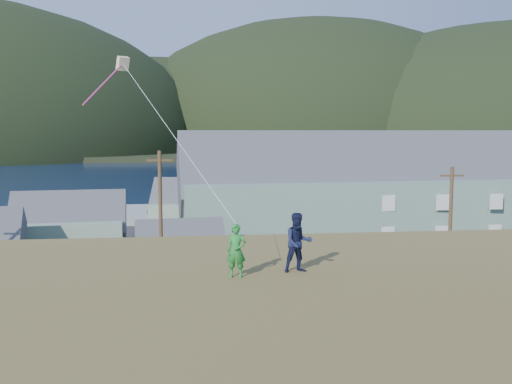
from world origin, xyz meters
TOP-DOWN VIEW (x-y plane):
  - ground at (0.00, 0.00)m, footprint 900.00×900.00m
  - grass_strip at (0.00, -2.00)m, footprint 110.00×8.00m
  - waterfront_lot at (0.00, 17.00)m, footprint 72.00×36.00m
  - wharf at (-6.00, 40.00)m, footprint 26.00×14.00m
  - far_shore at (0.00, 330.00)m, footprint 900.00×320.00m
  - far_hills at (35.59, 279.38)m, footprint 760.00×265.00m
  - lodge at (16.22, 19.10)m, footprint 39.18×13.20m
  - shed_palegreen_near at (-12.67, 16.98)m, footprint 10.30×6.98m
  - shed_white at (-2.81, 9.07)m, footprint 7.19×5.15m
  - shed_palegreen_far at (-0.71, 27.82)m, footprint 11.95×8.19m
  - utility_poles at (-3.71, 1.50)m, footprint 36.08×0.24m
  - parked_cars at (-8.95, 21.07)m, footprint 25.46×13.41m
  - kite_flyer_green at (-0.77, -18.86)m, footprint 0.60×0.45m
  - kite_flyer_navy at (1.03, -18.46)m, footprint 0.90×0.74m
  - kite_rig at (-4.72, -10.22)m, footprint 2.60×4.81m

SIDE VIEW (x-z plane):
  - ground at x=0.00m, z-range 0.00..0.00m
  - grass_strip at x=0.00m, z-range 0.00..0.10m
  - waterfront_lot at x=0.00m, z-range 0.00..0.12m
  - wharf at x=-6.00m, z-range 0.00..0.90m
  - parked_cars at x=-8.95m, z-range 0.08..1.66m
  - far_shore at x=0.00m, z-range 0.00..2.00m
  - far_hills at x=35.59m, z-range -69.50..73.50m
  - shed_white at x=-2.81m, z-range -0.60..4.77m
  - shed_palegreen_near at x=-12.67m, z-range -0.88..6.27m
  - shed_palegreen_far at x=-0.71m, z-range -0.87..6.52m
  - utility_poles at x=-3.71m, z-range -0.10..9.78m
  - lodge at x=16.22m, z-range -1.58..11.99m
  - kite_flyer_green at x=-0.77m, z-range 7.20..8.68m
  - kite_flyer_navy at x=1.03m, z-range 7.20..8.90m
  - kite_rig at x=-4.72m, z-range 8.15..19.30m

